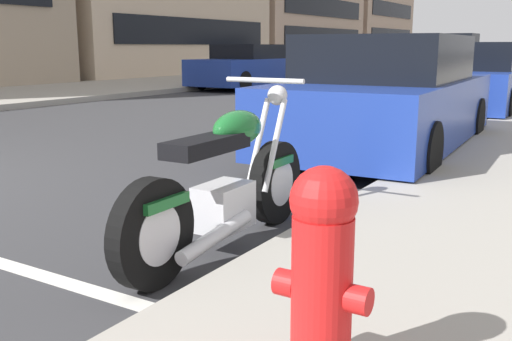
% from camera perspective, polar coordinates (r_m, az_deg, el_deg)
% --- Properties ---
extents(sidewalk_far_curb, '(120.00, 5.00, 0.14)m').
position_cam_1_polar(sidewalk_far_curb, '(19.49, -12.15, 8.08)').
color(sidewalk_far_curb, gray).
rests_on(sidewalk_far_curb, ground).
extents(parking_stall_stripe, '(0.12, 2.20, 0.01)m').
position_cam_1_polar(parking_stall_stripe, '(3.49, -16.80, -10.84)').
color(parking_stall_stripe, silver).
rests_on(parking_stall_stripe, ground).
extents(parked_motorcycle, '(2.07, 0.62, 1.11)m').
position_cam_1_polar(parked_motorcycle, '(3.83, -2.97, -1.62)').
color(parked_motorcycle, black).
rests_on(parked_motorcycle, ground).
extents(parked_car_near_corner, '(4.47, 2.04, 1.46)m').
position_cam_1_polar(parked_car_near_corner, '(7.53, 12.68, 6.84)').
color(parked_car_near_corner, navy).
rests_on(parked_car_near_corner, ground).
extents(parked_car_at_intersection, '(4.53, 2.02, 1.41)m').
position_cam_1_polar(parked_car_at_intersection, '(12.75, 20.39, 8.30)').
color(parked_car_at_intersection, navy).
rests_on(parked_car_at_intersection, ground).
extents(crossing_truck, '(2.06, 5.00, 2.00)m').
position_cam_1_polar(crossing_truck, '(33.84, 17.61, 10.99)').
color(crossing_truck, '#141947').
rests_on(crossing_truck, ground).
extents(car_opposite_curb, '(4.36, 1.92, 1.39)m').
position_cam_1_polar(car_opposite_curb, '(18.97, -0.86, 10.02)').
color(car_opposite_curb, navy).
rests_on(car_opposite_curb, ground).
extents(fire_hydrant, '(0.24, 0.36, 0.79)m').
position_cam_1_polar(fire_hydrant, '(2.10, 6.48, -9.57)').
color(fire_hydrant, red).
rests_on(fire_hydrant, sidewalk_near_curb).
extents(townhouse_near_left, '(12.60, 11.98, 8.60)m').
position_cam_1_polar(townhouse_near_left, '(40.30, -1.14, 16.28)').
color(townhouse_near_left, tan).
rests_on(townhouse_near_left, ground).
extents(townhouse_mid_block, '(10.91, 10.94, 9.73)m').
position_cam_1_polar(townhouse_mid_block, '(51.13, 7.28, 15.92)').
color(townhouse_mid_block, tan).
rests_on(townhouse_mid_block, ground).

